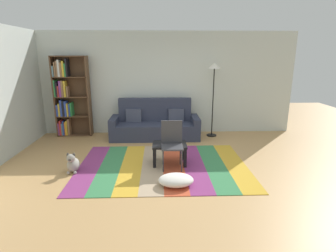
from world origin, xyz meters
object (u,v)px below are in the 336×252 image
(couch, at_px, (155,125))
(bookshelf, at_px, (68,97))
(pouf, at_px, (176,180))
(tv_remote, at_px, (174,142))
(dog, at_px, (73,164))
(folding_chair, at_px, (172,140))
(standing_lamp, at_px, (214,76))
(coffee_table, at_px, (169,148))

(couch, distance_m, bookshelf, 2.39)
(pouf, distance_m, tv_remote, 1.03)
(pouf, xyz_separation_m, dog, (-1.86, 0.61, 0.06))
(dog, relative_size, folding_chair, 0.44)
(dog, height_order, standing_lamp, standing_lamp)
(bookshelf, relative_size, coffee_table, 3.13)
(bookshelf, xyz_separation_m, folding_chair, (2.61, -2.22, -0.50))
(coffee_table, xyz_separation_m, tv_remote, (0.10, 0.05, 0.09))
(standing_lamp, xyz_separation_m, folding_chair, (-1.17, -2.02, -1.06))
(dog, bearing_deg, bookshelf, 108.14)
(folding_chair, bearing_deg, couch, 134.98)
(dog, xyz_separation_m, standing_lamp, (3.00, 2.19, 1.43))
(coffee_table, bearing_deg, pouf, -85.63)
(couch, height_order, pouf, couch)
(bookshelf, relative_size, tv_remote, 13.87)
(standing_lamp, bearing_deg, folding_chair, -119.95)
(bookshelf, distance_m, folding_chair, 3.47)
(coffee_table, bearing_deg, standing_lamp, 57.14)
(pouf, height_order, folding_chair, folding_chair)
(couch, relative_size, dog, 5.69)
(bookshelf, relative_size, folding_chair, 2.31)
(dog, xyz_separation_m, tv_remote, (1.89, 0.37, 0.27))
(standing_lamp, relative_size, tv_remote, 12.70)
(couch, height_order, tv_remote, couch)
(dog, bearing_deg, tv_remote, 11.12)
(pouf, height_order, tv_remote, tv_remote)
(pouf, bearing_deg, dog, 161.89)
(couch, height_order, coffee_table, couch)
(couch, relative_size, standing_lamp, 1.19)
(couch, bearing_deg, bookshelf, 172.94)
(tv_remote, bearing_deg, standing_lamp, 60.72)
(standing_lamp, bearing_deg, couch, -176.75)
(bookshelf, bearing_deg, coffee_table, -38.74)
(coffee_table, relative_size, tv_remote, 4.42)
(pouf, xyz_separation_m, folding_chair, (-0.03, 0.78, 0.43))
(tv_remote, relative_size, folding_chair, 0.17)
(coffee_table, relative_size, pouf, 1.14)
(coffee_table, distance_m, tv_remote, 0.14)
(couch, relative_size, coffee_table, 3.41)
(dog, bearing_deg, coffee_table, 10.19)
(tv_remote, bearing_deg, couch, 105.07)
(coffee_table, relative_size, standing_lamp, 0.35)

